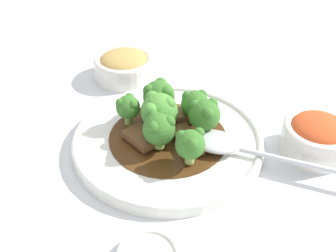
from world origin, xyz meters
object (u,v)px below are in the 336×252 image
(broccoli_floret_4, at_px, (159,95))
(serving_spoon, at_px, (227,144))
(side_bowl_appetizer, at_px, (124,65))
(broccoli_floret_6, at_px, (204,114))
(beef_strip_0, at_px, (174,117))
(broccoli_floret_5, at_px, (159,129))
(broccoli_floret_3, at_px, (190,144))
(side_bowl_kimchi, at_px, (317,136))
(main_plate, at_px, (168,140))
(broccoli_floret_0, at_px, (195,104))
(beef_strip_1, at_px, (141,137))
(broccoli_floret_2, at_px, (157,112))
(broccoli_floret_1, at_px, (128,107))
(beef_strip_2, at_px, (187,140))

(broccoli_floret_4, relative_size, serving_spoon, 0.25)
(side_bowl_appetizer, bearing_deg, broccoli_floret_6, -95.21)
(beef_strip_0, relative_size, broccoli_floret_5, 1.30)
(broccoli_floret_3, bearing_deg, side_bowl_kimchi, -25.71)
(main_plate, xyz_separation_m, broccoli_floret_0, (0.05, -0.00, 0.04))
(broccoli_floret_3, distance_m, side_bowl_appetizer, 0.27)
(main_plate, relative_size, broccoli_floret_3, 5.59)
(broccoli_floret_3, bearing_deg, beef_strip_0, 62.54)
(beef_strip_1, distance_m, broccoli_floret_5, 0.04)
(beef_strip_1, bearing_deg, broccoli_floret_3, -73.40)
(broccoli_floret_2, xyz_separation_m, broccoli_floret_3, (-0.01, -0.08, -0.00))
(broccoli_floret_2, bearing_deg, side_bowl_kimchi, -45.89)
(main_plate, bearing_deg, broccoli_floret_6, -34.28)
(beef_strip_0, height_order, side_bowl_appetizer, side_bowl_appetizer)
(broccoli_floret_6, distance_m, serving_spoon, 0.05)
(beef_strip_1, xyz_separation_m, broccoli_floret_3, (0.02, -0.07, 0.02))
(beef_strip_0, relative_size, side_bowl_kimchi, 0.70)
(beef_strip_0, height_order, broccoli_floret_5, broccoli_floret_5)
(main_plate, bearing_deg, broccoli_floret_1, 115.63)
(beef_strip_1, xyz_separation_m, broccoli_floret_6, (0.08, -0.04, 0.03))
(beef_strip_1, height_order, serving_spoon, serving_spoon)
(beef_strip_2, height_order, side_bowl_appetizer, side_bowl_appetizer)
(broccoli_floret_2, distance_m, broccoli_floret_4, 0.04)
(broccoli_floret_3, xyz_separation_m, serving_spoon, (0.06, -0.01, -0.02))
(broccoli_floret_5, bearing_deg, beef_strip_0, 30.42)
(broccoli_floret_6, bearing_deg, broccoli_floret_4, 101.73)
(main_plate, height_order, beef_strip_0, beef_strip_0)
(main_plate, height_order, broccoli_floret_6, broccoli_floret_6)
(beef_strip_2, bearing_deg, side_bowl_appetizer, 76.86)
(main_plate, relative_size, broccoli_floret_2, 4.84)
(broccoli_floret_6, bearing_deg, broccoli_floret_5, 166.89)
(broccoli_floret_2, relative_size, broccoli_floret_6, 1.06)
(beef_strip_2, xyz_separation_m, broccoli_floret_2, (-0.01, 0.05, 0.03))
(side_bowl_kimchi, bearing_deg, main_plate, 136.83)
(beef_strip_2, distance_m, broccoli_floret_2, 0.06)
(broccoli_floret_6, height_order, side_bowl_appetizer, broccoli_floret_6)
(beef_strip_1, height_order, broccoli_floret_1, broccoli_floret_1)
(beef_strip_1, distance_m, side_bowl_kimchi, 0.24)
(broccoli_floret_6, distance_m, side_bowl_kimchi, 0.16)
(broccoli_floret_0, distance_m, broccoli_floret_5, 0.08)
(beef_strip_0, bearing_deg, beef_strip_2, -110.48)
(broccoli_floret_1, distance_m, broccoli_floret_5, 0.07)
(broccoli_floret_6, bearing_deg, beef_strip_1, 152.04)
(broccoli_floret_0, bearing_deg, side_bowl_kimchi, -54.55)
(main_plate, height_order, broccoli_floret_3, broccoli_floret_3)
(broccoli_floret_5, bearing_deg, main_plate, 25.86)
(broccoli_floret_4, relative_size, side_bowl_kimchi, 0.55)
(beef_strip_0, distance_m, broccoli_floret_5, 0.06)
(beef_strip_0, height_order, broccoli_floret_4, broccoli_floret_4)
(beef_strip_2, relative_size, broccoli_floret_5, 1.36)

